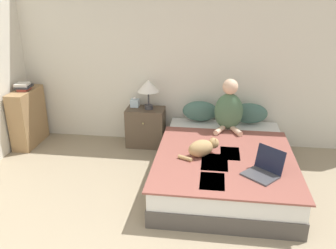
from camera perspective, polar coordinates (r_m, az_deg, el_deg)
name	(u,v)px	position (r m, az deg, el deg)	size (l,w,h in m)	color
wall_back	(189,58)	(5.12, 3.36, 10.64)	(5.96, 0.05, 2.55)	beige
bed	(224,165)	(4.39, 8.94, -6.46)	(1.58, 2.12, 0.41)	#4C4742
pillow_near	(200,111)	(5.10, 5.17, 2.15)	(0.50, 0.22, 0.29)	#42665B
pillow_far	(249,113)	(5.12, 12.92, 1.76)	(0.50, 0.22, 0.29)	#42665B
person_sitting	(229,108)	(4.80, 9.74, 2.57)	(0.38, 0.37, 0.70)	#476B4C
cat_tabby	(203,148)	(4.08, 5.56, -3.72)	(0.46, 0.34, 0.20)	tan
laptop_open	(264,170)	(3.81, 15.08, -7.02)	(0.45, 0.45, 0.27)	#424247
nightstand	(146,127)	(5.24, -3.60, -0.40)	(0.55, 0.37, 0.57)	brown
table_lamp	(148,87)	(5.04, -3.18, 6.04)	(0.31, 0.31, 0.43)	#38383D
tissue_box	(135,103)	(5.23, -5.34, 3.49)	(0.12, 0.12, 0.14)	silver
bookshelf	(28,117)	(5.63, -21.54, 1.07)	(0.25, 0.67, 0.83)	#99754C
book_stack_top	(23,86)	(5.49, -22.18, 5.67)	(0.22, 0.25, 0.10)	#B24238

